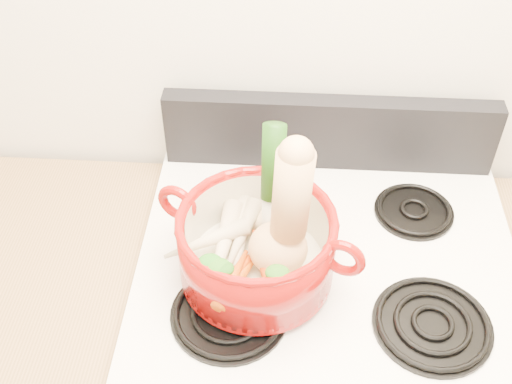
# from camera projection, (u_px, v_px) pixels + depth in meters

# --- Properties ---
(wall_back) EXTENTS (3.50, 0.02, 2.60)m
(wall_back) POSITION_uv_depth(u_px,v_px,m) (338.00, 19.00, 1.34)
(wall_back) COLOR white
(wall_back) RESTS_ON floor
(stove_body) EXTENTS (0.76, 0.65, 0.92)m
(stove_body) POSITION_uv_depth(u_px,v_px,m) (314.00, 381.00, 1.66)
(stove_body) COLOR silver
(stove_body) RESTS_ON floor
(cooktop) EXTENTS (0.78, 0.67, 0.03)m
(cooktop) POSITION_uv_depth(u_px,v_px,m) (328.00, 261.00, 1.33)
(cooktop) COLOR white
(cooktop) RESTS_ON stove_body
(control_backsplash) EXTENTS (0.76, 0.05, 0.18)m
(control_backsplash) POSITION_uv_depth(u_px,v_px,m) (329.00, 132.00, 1.48)
(control_backsplash) COLOR black
(control_backsplash) RESTS_ON cooktop
(burner_front_left) EXTENTS (0.22, 0.22, 0.02)m
(burner_front_left) POSITION_uv_depth(u_px,v_px,m) (229.00, 313.00, 1.21)
(burner_front_left) COLOR black
(burner_front_left) RESTS_ON cooktop
(burner_front_right) EXTENTS (0.22, 0.22, 0.02)m
(burner_front_right) POSITION_uv_depth(u_px,v_px,m) (433.00, 324.00, 1.19)
(burner_front_right) COLOR black
(burner_front_right) RESTS_ON cooktop
(burner_back_left) EXTENTS (0.17, 0.17, 0.02)m
(burner_back_left) POSITION_uv_depth(u_px,v_px,m) (242.00, 202.00, 1.43)
(burner_back_left) COLOR black
(burner_back_left) RESTS_ON cooktop
(burner_back_right) EXTENTS (0.17, 0.17, 0.02)m
(burner_back_right) POSITION_uv_depth(u_px,v_px,m) (414.00, 210.00, 1.41)
(burner_back_right) COLOR black
(burner_back_right) RESTS_ON cooktop
(dutch_oven) EXTENTS (0.39, 0.39, 0.15)m
(dutch_oven) POSITION_uv_depth(u_px,v_px,m) (257.00, 247.00, 1.22)
(dutch_oven) COLOR maroon
(dutch_oven) RESTS_ON burner_front_left
(pot_handle_left) EXTENTS (0.08, 0.05, 0.08)m
(pot_handle_left) POSITION_uv_depth(u_px,v_px,m) (177.00, 203.00, 1.23)
(pot_handle_left) COLOR maroon
(pot_handle_left) RESTS_ON dutch_oven
(pot_handle_right) EXTENTS (0.08, 0.05, 0.08)m
(pot_handle_right) POSITION_uv_depth(u_px,v_px,m) (343.00, 258.00, 1.13)
(pot_handle_right) COLOR maroon
(pot_handle_right) RESTS_ON dutch_oven
(squash) EXTENTS (0.14, 0.13, 0.29)m
(squash) POSITION_uv_depth(u_px,v_px,m) (279.00, 214.00, 1.14)
(squash) COLOR tan
(squash) RESTS_ON dutch_oven
(leek) EXTENTS (0.05, 0.10, 0.29)m
(leek) POSITION_uv_depth(u_px,v_px,m) (272.00, 189.00, 1.19)
(leek) COLOR beige
(leek) RESTS_ON dutch_oven
(ginger) EXTENTS (0.09, 0.08, 0.04)m
(ginger) POSITION_uv_depth(u_px,v_px,m) (263.00, 220.00, 1.30)
(ginger) COLOR tan
(ginger) RESTS_ON dutch_oven
(parsnip_0) EXTENTS (0.05, 0.23, 0.06)m
(parsnip_0) POSITION_uv_depth(u_px,v_px,m) (240.00, 238.00, 1.26)
(parsnip_0) COLOR beige
(parsnip_0) RESTS_ON dutch_oven
(parsnip_1) EXTENTS (0.07, 0.22, 0.06)m
(parsnip_1) POSITION_uv_depth(u_px,v_px,m) (223.00, 247.00, 1.23)
(parsnip_1) COLOR beige
(parsnip_1) RESTS_ON dutch_oven
(parsnip_2) EXTENTS (0.08, 0.18, 0.05)m
(parsnip_2) POSITION_uv_depth(u_px,v_px,m) (241.00, 235.00, 1.25)
(parsnip_2) COLOR beige
(parsnip_2) RESTS_ON dutch_oven
(parsnip_3) EXTENTS (0.18, 0.11, 0.05)m
(parsnip_3) POSITION_uv_depth(u_px,v_px,m) (206.00, 240.00, 1.24)
(parsnip_3) COLOR beige
(parsnip_3) RESTS_ON dutch_oven
(carrot_0) EXTENTS (0.11, 0.17, 0.05)m
(carrot_0) POSITION_uv_depth(u_px,v_px,m) (244.00, 270.00, 1.21)
(carrot_0) COLOR #BA5709
(carrot_0) RESTS_ON dutch_oven
(carrot_1) EXTENTS (0.12, 0.15, 0.05)m
(carrot_1) POSITION_uv_depth(u_px,v_px,m) (236.00, 273.00, 1.20)
(carrot_1) COLOR #D0500A
(carrot_1) RESTS_ON dutch_oven
(carrot_2) EXTENTS (0.08, 0.18, 0.05)m
(carrot_2) POSITION_uv_depth(u_px,v_px,m) (265.00, 267.00, 1.20)
(carrot_2) COLOR #C43D09
(carrot_2) RESTS_ON dutch_oven
(carrot_3) EXTENTS (0.07, 0.14, 0.04)m
(carrot_3) POSITION_uv_depth(u_px,v_px,m) (233.00, 279.00, 1.17)
(carrot_3) COLOR #C13F09
(carrot_3) RESTS_ON dutch_oven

